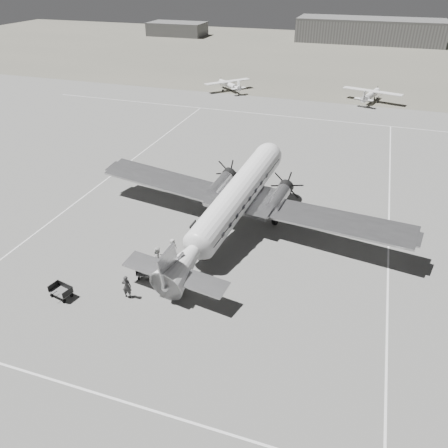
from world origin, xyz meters
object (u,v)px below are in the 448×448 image
(hangar_main, at_px, (369,30))
(passenger, at_px, (173,247))
(light_plane_right, at_px, (371,96))
(ground_crew, at_px, (127,286))
(dc3_airliner, at_px, (231,206))
(ramp_agent, at_px, (159,258))
(baggage_cart_near, at_px, (148,273))
(shed_secondary, at_px, (177,29))
(baggage_cart_far, at_px, (61,292))
(light_plane_left, at_px, (229,85))

(hangar_main, bearing_deg, passenger, -94.71)
(light_plane_right, relative_size, passenger, 6.73)
(ground_crew, height_order, passenger, ground_crew)
(dc3_airliner, height_order, passenger, dc3_airliner)
(ground_crew, bearing_deg, ramp_agent, -111.39)
(light_plane_right, xyz_separation_m, passenger, (-13.42, -52.81, -0.30))
(dc3_airliner, relative_size, baggage_cart_near, 18.04)
(passenger, bearing_deg, dc3_airliner, -19.69)
(shed_secondary, xyz_separation_m, dc3_airliner, (53.66, -110.66, 0.89))
(light_plane_right, relative_size, ramp_agent, 5.30)
(hangar_main, relative_size, light_plane_right, 4.10)
(light_plane_right, distance_m, passenger, 54.49)
(hangar_main, bearing_deg, ramp_agent, -94.79)
(hangar_main, bearing_deg, ground_crew, -94.93)
(light_plane_right, distance_m, ground_crew, 60.39)
(shed_secondary, distance_m, dc3_airliner, 122.99)
(hangar_main, relative_size, baggage_cart_far, 25.75)
(shed_secondary, xyz_separation_m, baggage_cart_far, (44.59, -122.58, -1.54))
(hangar_main, xyz_separation_m, baggage_cart_near, (-10.47, -123.62, -2.83))
(baggage_cart_near, bearing_deg, passenger, 72.20)
(light_plane_right, bearing_deg, baggage_cart_near, -88.36)
(ramp_agent, bearing_deg, ground_crew, -179.47)
(hangar_main, height_order, baggage_cart_near, hangar_main)
(ground_crew, distance_m, ramp_agent, 3.95)
(baggage_cart_far, xyz_separation_m, ramp_agent, (5.18, 5.41, 0.51))
(shed_secondary, relative_size, ramp_agent, 9.30)
(ramp_agent, bearing_deg, passenger, 0.53)
(baggage_cart_near, bearing_deg, shed_secondary, 104.16)
(hangar_main, xyz_separation_m, light_plane_right, (3.51, -67.42, -2.24))
(baggage_cart_far, xyz_separation_m, ground_crew, (4.54, 1.51, 0.47))
(hangar_main, relative_size, passenger, 27.56)
(dc3_airliner, relative_size, light_plane_right, 2.95)
(ramp_agent, bearing_deg, shed_secondary, 32.85)
(light_plane_right, height_order, ramp_agent, light_plane_right)
(shed_secondary, bearing_deg, light_plane_right, -44.50)
(baggage_cart_near, xyz_separation_m, ramp_agent, (0.24, 1.45, 0.49))
(baggage_cart_far, bearing_deg, light_plane_right, 85.07)
(ground_crew, xyz_separation_m, ramp_agent, (0.64, 3.90, 0.04))
(baggage_cart_far, height_order, passenger, passenger)
(baggage_cart_far, height_order, ramp_agent, ramp_agent)
(hangar_main, relative_size, ramp_agent, 21.71)
(dc3_airliner, bearing_deg, hangar_main, 96.17)
(hangar_main, height_order, ground_crew, hangar_main)
(dc3_airliner, xyz_separation_m, light_plane_left, (-15.69, 47.85, -1.92))
(ramp_agent, distance_m, passenger, 1.98)
(dc3_airliner, distance_m, ground_crew, 11.52)
(light_plane_right, distance_m, ramp_agent, 56.45)
(ramp_agent, xyz_separation_m, passenger, (0.32, 1.94, -0.21))
(shed_secondary, relative_size, ground_crew, 9.71)
(light_plane_right, bearing_deg, passenger, -88.66)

